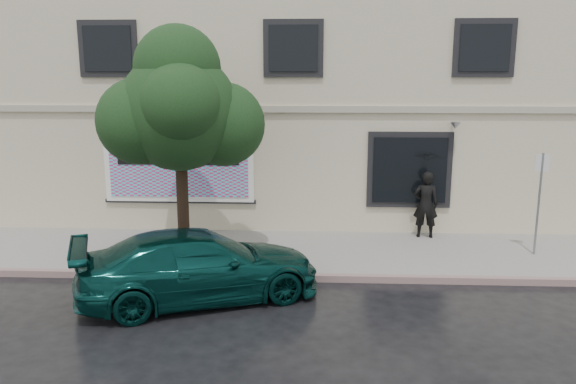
{
  "coord_description": "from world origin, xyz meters",
  "views": [
    {
      "loc": [
        0.58,
        -10.38,
        4.55
      ],
      "look_at": [
        -0.01,
        2.2,
        1.88
      ],
      "focal_mm": 35.0,
      "sensor_mm": 36.0,
      "label": 1
    }
  ],
  "objects_px": {
    "pedestrian": "(426,204)",
    "street_tree": "(179,112)",
    "car": "(200,266)",
    "fire_hydrant": "(214,251)"
  },
  "relations": [
    {
      "from": "street_tree",
      "to": "car",
      "type": "bearing_deg",
      "value": -67.98
    },
    {
      "from": "pedestrian",
      "to": "street_tree",
      "type": "height_order",
      "value": "street_tree"
    },
    {
      "from": "pedestrian",
      "to": "street_tree",
      "type": "relative_size",
      "value": 0.37
    },
    {
      "from": "car",
      "to": "street_tree",
      "type": "xyz_separation_m",
      "value": [
        -0.73,
        1.82,
        2.98
      ]
    },
    {
      "from": "car",
      "to": "pedestrian",
      "type": "xyz_separation_m",
      "value": [
        5.35,
        4.22,
        0.35
      ]
    },
    {
      "from": "car",
      "to": "street_tree",
      "type": "bearing_deg",
      "value": 0.81
    },
    {
      "from": "car",
      "to": "fire_hydrant",
      "type": "distance_m",
      "value": 1.42
    },
    {
      "from": "street_tree",
      "to": "fire_hydrant",
      "type": "relative_size",
      "value": 5.8
    },
    {
      "from": "pedestrian",
      "to": "fire_hydrant",
      "type": "bearing_deg",
      "value": 33.52
    },
    {
      "from": "car",
      "to": "street_tree",
      "type": "height_order",
      "value": "street_tree"
    }
  ]
}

